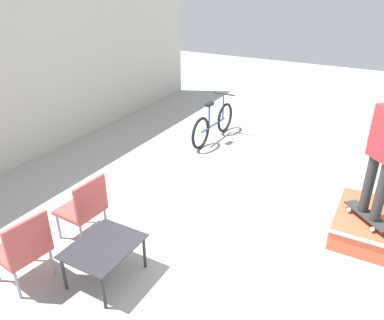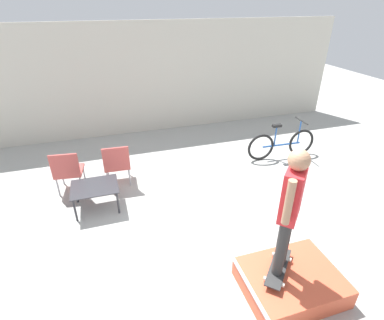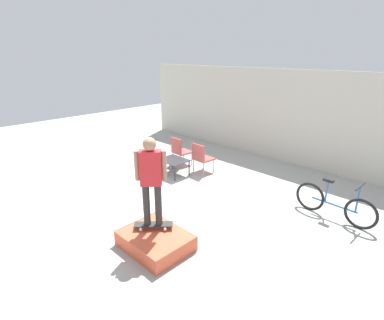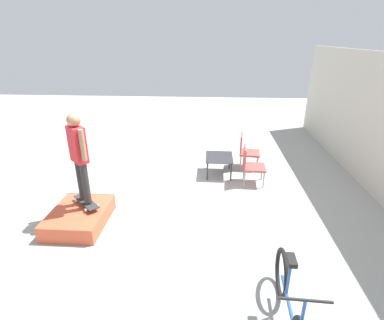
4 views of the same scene
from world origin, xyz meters
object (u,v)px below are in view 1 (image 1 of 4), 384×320
(patio_chair_left, at_px, (24,247))
(skate_ramp_box, at_px, (373,226))
(coffee_table, at_px, (104,249))
(bicycle, at_px, (213,124))
(skateboard_on_ramp, at_px, (368,216))
(patio_chair_right, at_px, (85,206))

(patio_chair_left, bearing_deg, skate_ramp_box, 137.39)
(coffee_table, xyz_separation_m, bicycle, (4.38, 0.75, -0.06))
(skate_ramp_box, bearing_deg, skateboard_on_ramp, 148.78)
(coffee_table, xyz_separation_m, patio_chair_right, (0.47, 0.73, 0.09))
(coffee_table, bearing_deg, skate_ramp_box, -47.81)
(skate_ramp_box, relative_size, bicycle, 0.72)
(coffee_table, distance_m, patio_chair_right, 0.87)
(skate_ramp_box, height_order, patio_chair_right, patio_chair_right)
(coffee_table, relative_size, patio_chair_left, 0.91)
(skate_ramp_box, distance_m, skateboard_on_ramp, 0.30)
(coffee_table, bearing_deg, bicycle, 9.78)
(skateboard_on_ramp, relative_size, coffee_table, 0.80)
(skateboard_on_ramp, bearing_deg, patio_chair_left, 83.72)
(skate_ramp_box, distance_m, patio_chair_left, 4.46)
(skate_ramp_box, bearing_deg, bicycle, 59.89)
(patio_chair_right, bearing_deg, bicycle, -176.80)
(skateboard_on_ramp, xyz_separation_m, bicycle, (2.13, 3.31, -0.02))
(skate_ramp_box, relative_size, coffee_table, 1.53)
(skate_ramp_box, bearing_deg, coffee_table, 132.19)
(patio_chair_right, relative_size, bicycle, 0.52)
(coffee_table, distance_m, bicycle, 4.45)
(coffee_table, relative_size, bicycle, 0.47)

